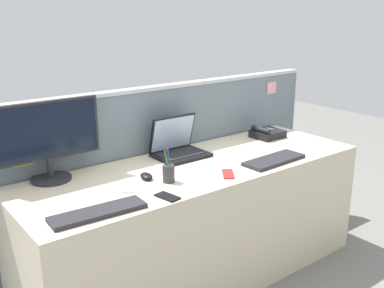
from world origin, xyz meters
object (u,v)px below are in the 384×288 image
keyboard_main (274,160)px  cell_phone_white_slab (127,187)px  desk_phone (267,133)px  pen_cup (169,173)px  laptop (177,146)px  keyboard_spare (98,212)px  cell_phone_red_case (228,174)px  desktop_monitor (47,136)px  cell_phone_black_slab (167,197)px  computer_mouse_right_hand (146,176)px

keyboard_main → cell_phone_white_slab: bearing=166.6°
desk_phone → pen_cup: (-1.07, -0.28, 0.02)m
desk_phone → pen_cup: 1.10m
keyboard_main → pen_cup: bearing=168.0°
laptop → keyboard_spare: bearing=-148.7°
desk_phone → cell_phone_red_case: (-0.74, -0.40, -0.03)m
cell_phone_white_slab → cell_phone_red_case: 0.58m
laptop → pen_cup: bearing=-131.8°
desktop_monitor → cell_phone_white_slab: size_ratio=4.03×
desktop_monitor → cell_phone_red_case: size_ratio=4.07×
keyboard_main → cell_phone_black_slab: bearing=-178.9°
keyboard_spare → cell_phone_red_case: 0.81m
cell_phone_black_slab → laptop: bearing=39.6°
keyboard_spare → cell_phone_black_slab: bearing=-2.0°
laptop → keyboard_spare: laptop is taller
desk_phone → cell_phone_black_slab: (-1.19, -0.45, -0.03)m
laptop → desk_phone: laptop is taller
desktop_monitor → keyboard_main: desktop_monitor is taller
keyboard_spare → pen_cup: (0.49, 0.14, 0.04)m
laptop → computer_mouse_right_hand: bearing=-148.3°
desktop_monitor → cell_phone_red_case: (0.82, -0.54, -0.24)m
desk_phone → cell_phone_white_slab: (-1.29, -0.22, -0.03)m
desktop_monitor → cell_phone_black_slab: desktop_monitor is taller
laptop → pen_cup: (-0.31, -0.35, -0.01)m
desktop_monitor → cell_phone_red_case: 1.01m
desktop_monitor → cell_phone_red_case: desktop_monitor is taller
keyboard_main → computer_mouse_right_hand: (-0.78, 0.23, 0.01)m
keyboard_main → cell_phone_white_slab: (-0.93, 0.18, -0.01)m
desk_phone → computer_mouse_right_hand: bearing=-171.4°
desktop_monitor → desk_phone: desktop_monitor is taller
keyboard_spare → cell_phone_red_case: (0.81, 0.02, -0.01)m
keyboard_main → keyboard_spare: bearing=178.4°
computer_mouse_right_hand → pen_cup: bearing=-48.1°
pen_cup → cell_phone_white_slab: (-0.22, 0.06, -0.05)m
pen_cup → cell_phone_black_slab: 0.22m
cell_phone_red_case → keyboard_main: bearing=36.1°
keyboard_spare → cell_phone_black_slab: keyboard_spare is taller
computer_mouse_right_hand → keyboard_main: bearing=-7.8°
pen_cup → cell_phone_black_slab: (-0.13, -0.17, -0.05)m
computer_mouse_right_hand → pen_cup: (0.07, -0.11, 0.04)m
keyboard_main → pen_cup: (-0.70, 0.12, 0.04)m
laptop → cell_phone_black_slab: size_ratio=2.52×
keyboard_main → keyboard_spare: 1.19m
laptop → keyboard_main: (0.39, -0.47, -0.05)m
pen_cup → desk_phone: bearing=14.8°
cell_phone_red_case → desktop_monitor: bearing=-176.5°
desktop_monitor → laptop: (0.80, -0.08, -0.18)m
keyboard_spare → cell_phone_white_slab: bearing=40.5°
keyboard_main → cell_phone_black_slab: (-0.83, -0.05, -0.01)m
laptop → cell_phone_black_slab: 0.68m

